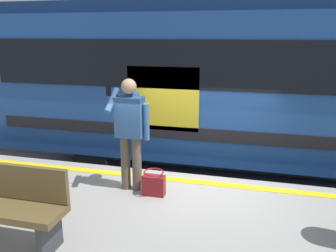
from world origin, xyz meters
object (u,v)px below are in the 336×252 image
Objects in this scene: train_carriage at (274,79)px; bench at (5,203)px; passenger at (130,126)px; handbag at (154,184)px.

bench is at bearing 57.66° from train_carriage.
bench is at bearing 61.62° from passenger.
passenger is (2.13, 3.12, -0.35)m from train_carriage.
train_carriage reaches higher than passenger.
passenger is 1.94m from bench.
bench is (0.89, 1.64, -0.51)m from passenger.
handbag is at bearing -129.99° from bench.
train_carriage is at bearing -118.23° from handbag.
bench is at bearing 50.01° from handbag.
train_carriage is at bearing -122.34° from bench.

